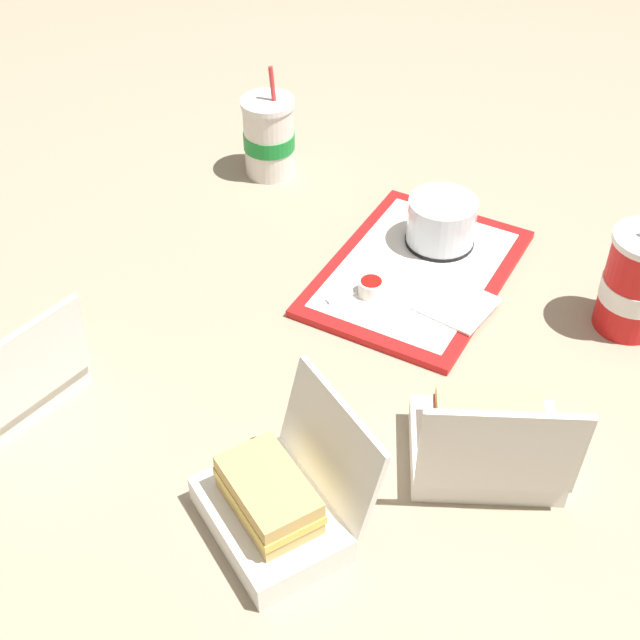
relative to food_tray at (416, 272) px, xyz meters
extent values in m
plane|color=gray|center=(-0.24, 0.04, -0.01)|extent=(3.20, 3.20, 0.00)
cube|color=red|center=(0.00, 0.00, 0.00)|extent=(0.38, 0.28, 0.01)
cube|color=white|center=(0.00, 0.00, 0.01)|extent=(0.34, 0.24, 0.00)
cylinder|color=black|center=(0.08, 0.00, 0.01)|extent=(0.11, 0.11, 0.01)
cylinder|color=#512D19|center=(0.08, 0.00, 0.04)|extent=(0.08, 0.08, 0.05)
cylinder|color=silver|center=(0.08, 0.00, 0.05)|extent=(0.11, 0.11, 0.07)
cylinder|color=white|center=(-0.09, 0.03, 0.02)|extent=(0.04, 0.04, 0.02)
cylinder|color=#9E140F|center=(-0.09, 0.03, 0.03)|extent=(0.03, 0.03, 0.01)
cube|color=white|center=(-0.05, -0.09, 0.01)|extent=(0.11, 0.11, 0.00)
cube|color=white|center=(-0.10, 0.05, 0.01)|extent=(0.10, 0.06, 0.00)
cube|color=white|center=(-0.29, -0.24, 0.01)|extent=(0.21, 0.23, 0.04)
cube|color=white|center=(-0.36, -0.28, 0.10)|extent=(0.11, 0.17, 0.14)
cube|color=#DBB770|center=(-0.29, -0.24, 0.04)|extent=(0.14, 0.15, 0.02)
cube|color=#D64C38|center=(-0.29, -0.24, 0.06)|extent=(0.14, 0.16, 0.01)
cube|color=#DBB770|center=(-0.29, -0.24, 0.08)|extent=(0.14, 0.15, 0.02)
cube|color=white|center=(-0.52, -0.07, 0.01)|extent=(0.19, 0.22, 0.04)
cube|color=white|center=(-0.44, -0.11, 0.09)|extent=(0.12, 0.18, 0.12)
cube|color=tan|center=(-0.52, -0.07, 0.04)|extent=(0.12, 0.14, 0.02)
cube|color=#E5C651|center=(-0.52, -0.07, 0.06)|extent=(0.13, 0.15, 0.01)
cube|color=tan|center=(-0.52, -0.07, 0.08)|extent=(0.12, 0.14, 0.02)
cube|color=white|center=(-0.53, 0.35, 0.01)|extent=(0.20, 0.14, 0.04)
cube|color=white|center=(-0.54, 0.28, 0.09)|extent=(0.19, 0.04, 0.12)
cylinder|color=white|center=(0.13, 0.37, 0.06)|extent=(0.09, 0.09, 0.13)
cylinder|color=#198C33|center=(0.13, 0.37, 0.06)|extent=(0.09, 0.09, 0.03)
cylinder|color=white|center=(0.13, 0.37, 0.13)|extent=(0.09, 0.09, 0.01)
cylinder|color=red|center=(0.14, 0.36, 0.17)|extent=(0.01, 0.01, 0.06)
cylinder|color=red|center=(0.06, -0.32, 0.07)|extent=(0.09, 0.09, 0.15)
cylinder|color=white|center=(0.06, -0.32, 0.06)|extent=(0.10, 0.10, 0.03)
camera|label=1|loc=(-1.01, -0.44, 0.87)|focal=50.00mm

